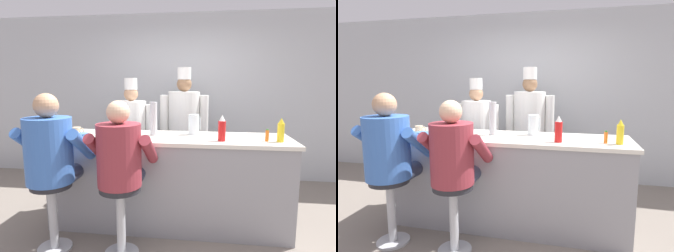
% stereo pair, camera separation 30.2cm
% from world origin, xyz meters
% --- Properties ---
extents(ground_plane, '(20.00, 20.00, 0.00)m').
position_xyz_m(ground_plane, '(0.00, 0.00, 0.00)').
color(ground_plane, slate).
extents(wall_back, '(10.00, 0.06, 2.70)m').
position_xyz_m(wall_back, '(0.00, 2.06, 1.35)').
color(wall_back, '#B2B7BC').
rests_on(wall_back, ground_plane).
extents(diner_counter, '(2.61, 0.73, 1.01)m').
position_xyz_m(diner_counter, '(0.00, 0.36, 0.51)').
color(diner_counter, gray).
rests_on(diner_counter, ground_plane).
extents(ketchup_bottle_red, '(0.08, 0.08, 0.26)m').
position_xyz_m(ketchup_bottle_red, '(0.56, 0.19, 1.13)').
color(ketchup_bottle_red, red).
rests_on(ketchup_bottle_red, diner_counter).
extents(mustard_bottle_yellow, '(0.07, 0.07, 0.24)m').
position_xyz_m(mustard_bottle_yellow, '(1.13, 0.22, 1.12)').
color(mustard_bottle_yellow, yellow).
rests_on(mustard_bottle_yellow, diner_counter).
extents(hot_sauce_bottle_orange, '(0.04, 0.04, 0.12)m').
position_xyz_m(hot_sauce_bottle_orange, '(1.01, 0.23, 1.07)').
color(hot_sauce_bottle_orange, orange).
rests_on(hot_sauce_bottle_orange, diner_counter).
extents(water_pitcher_clear, '(0.14, 0.12, 0.23)m').
position_xyz_m(water_pitcher_clear, '(0.26, 0.53, 1.12)').
color(water_pitcher_clear, silver).
rests_on(water_pitcher_clear, diner_counter).
extents(breakfast_plate, '(0.23, 0.23, 0.05)m').
position_xyz_m(breakfast_plate, '(-0.57, 0.16, 1.02)').
color(breakfast_plate, white).
rests_on(breakfast_plate, diner_counter).
extents(cereal_bowl, '(0.14, 0.14, 0.06)m').
position_xyz_m(cereal_bowl, '(-0.89, 0.11, 1.04)').
color(cereal_bowl, '#4C7FB7').
rests_on(cereal_bowl, diner_counter).
extents(coffee_mug_tan, '(0.14, 0.09, 0.09)m').
position_xyz_m(coffee_mug_tan, '(-1.04, 0.32, 1.05)').
color(coffee_mug_tan, beige).
rests_on(coffee_mug_tan, diner_counter).
extents(cup_stack_steel, '(0.09, 0.09, 0.37)m').
position_xyz_m(cup_stack_steel, '(-0.18, 0.42, 1.19)').
color(cup_stack_steel, '#B7BABF').
rests_on(cup_stack_steel, diner_counter).
extents(diner_seated_blue, '(0.65, 0.64, 1.50)m').
position_xyz_m(diner_seated_blue, '(-1.03, -0.25, 0.92)').
color(diner_seated_blue, '#B2B5BA').
rests_on(diner_seated_blue, ground_plane).
extents(diner_seated_maroon, '(0.60, 0.59, 1.44)m').
position_xyz_m(diner_seated_maroon, '(-0.36, -0.26, 0.90)').
color(diner_seated_maroon, '#B2B5BA').
rests_on(diner_seated_maroon, ground_plane).
extents(cook_in_whites_near, '(0.65, 0.41, 1.65)m').
position_xyz_m(cook_in_whites_near, '(-0.64, 1.17, 0.91)').
color(cook_in_whites_near, '#232328').
rests_on(cook_in_whites_near, ground_plane).
extents(cook_in_whites_far, '(0.71, 0.45, 1.81)m').
position_xyz_m(cook_in_whites_far, '(0.08, 1.44, 0.99)').
color(cook_in_whites_far, '#232328').
rests_on(cook_in_whites_far, ground_plane).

